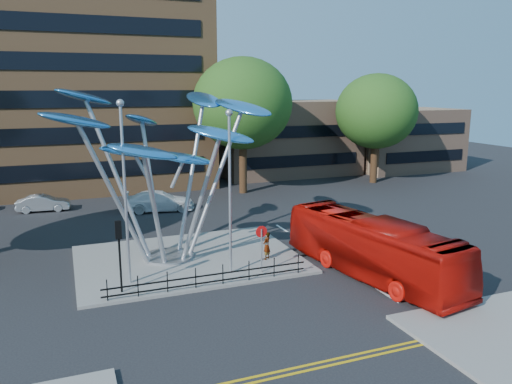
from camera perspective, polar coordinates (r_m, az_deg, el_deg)
name	(u,v)px	position (r m, az deg, el deg)	size (l,w,h in m)	color
ground	(241,299)	(23.22, -1.70, -12.18)	(120.00, 120.00, 0.00)	black
traffic_island	(188,259)	(28.30, -7.74, -7.61)	(12.00, 9.00, 0.15)	slate
double_yellow_near	(299,367)	(18.31, 4.97, -19.30)	(40.00, 0.12, 0.01)	gold
double_yellow_far	(303,371)	(18.08, 5.41, -19.75)	(40.00, 0.12, 0.01)	gold
brick_tower	(66,27)	(52.30, -20.93, 17.23)	(25.00, 15.00, 30.00)	olive
low_building_near	(287,138)	(55.32, 3.53, 6.22)	(15.00, 8.00, 8.00)	#9F765D
low_building_far	(403,139)	(60.92, 16.45, 5.81)	(12.00, 8.00, 7.00)	#9F765D
tree_right	(243,104)	(44.63, -1.53, 10.07)	(8.80, 8.80, 12.11)	black
tree_far	(376,112)	(51.11, 13.60, 8.93)	(8.00, 8.00, 10.81)	black
leaf_sculpture	(162,137)	(27.26, -10.68, 6.23)	(12.72, 9.54, 9.51)	#9EA0A5
street_lamp_left	(124,177)	(23.99, -14.83, 1.62)	(0.36, 0.36, 8.80)	#9EA0A5
street_lamp_right	(230,178)	(24.59, -3.02, 1.63)	(0.36, 0.36, 8.30)	#9EA0A5
traffic_light_island	(119,241)	(23.61, -15.40, -5.43)	(0.28, 0.18, 3.42)	black
no_entry_sign_island	(261,241)	(25.44, 0.63, -5.61)	(0.60, 0.10, 2.45)	#9EA0A5
pedestrian_railing_front	(209,278)	(24.23, -5.34, -9.76)	(10.00, 0.06, 1.00)	black
red_bus	(372,247)	(26.04, 13.10, -6.18)	(2.57, 10.98, 3.06)	#AD0E08
pedestrian	(267,246)	(27.60, 1.23, -6.15)	(0.56, 0.37, 1.54)	gray
parked_car_mid	(43,203)	(42.08, -23.14, -1.18)	(1.36, 3.89, 1.28)	#A2A6A9
parked_car_right	(160,201)	(39.55, -10.97, -1.01)	(2.18, 5.36, 1.56)	white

